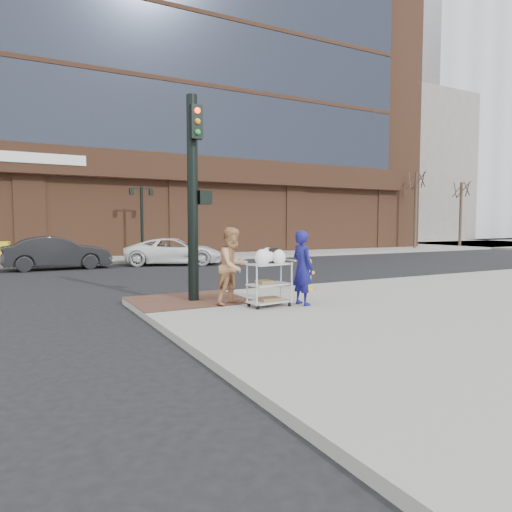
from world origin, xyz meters
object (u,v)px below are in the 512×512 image
minivan_white (175,251)px  sedan_dark (57,253)px  utility_cart (269,280)px  woman_blue (303,268)px  lamp_post (142,214)px  traffic_signal_pole (194,192)px  pedestrian_tan (233,266)px  fire_hydrant (307,274)px

minivan_white → sedan_dark: bearing=109.7°
sedan_dark → minivan_white: 5.41m
utility_cart → minivan_white: bearing=81.5°
woman_blue → utility_cart: bearing=73.4°
minivan_white → lamp_post: bearing=32.6°
utility_cart → traffic_signal_pole: bearing=127.5°
minivan_white → utility_cart: 13.23m
minivan_white → utility_cart: size_ratio=3.60×
woman_blue → pedestrian_tan: pedestrian_tan is taller
pedestrian_tan → fire_hydrant: (2.88, 1.14, -0.44)m
sedan_dark → traffic_signal_pole: bearing=-171.0°
minivan_white → utility_cart: (-1.95, -13.09, 0.09)m
sedan_dark → utility_cart: (3.46, -13.31, 0.01)m
traffic_signal_pole → utility_cart: 2.88m
traffic_signal_pole → woman_blue: (2.03, -1.74, -1.81)m
minivan_white → fire_hydrant: (0.31, -11.31, -0.05)m
minivan_white → fire_hydrant: bearing=-156.4°
traffic_signal_pole → woman_blue: bearing=-40.7°
lamp_post → pedestrian_tan: size_ratio=2.20×
pedestrian_tan → minivan_white: (2.57, 12.45, -0.39)m
lamp_post → utility_cart: 16.97m
traffic_signal_pole → lamp_post: bearing=80.8°
pedestrian_tan → sedan_dark: (-2.84, 12.68, -0.31)m
pedestrian_tan → minivan_white: bearing=56.5°
pedestrian_tan → sedan_dark: size_ratio=0.40×
traffic_signal_pole → fire_hydrant: 4.13m
traffic_signal_pole → sedan_dark: size_ratio=1.10×
woman_blue → lamp_post: bearing=-7.5°
fire_hydrant → utility_cart: bearing=-141.9°
woman_blue → minivan_white: (1.14, 13.24, -0.35)m
lamp_post → pedestrian_tan: (-1.87, -16.18, -1.56)m
fire_hydrant → sedan_dark: bearing=116.4°
sedan_dark → utility_cart: 13.75m
pedestrian_tan → fire_hydrant: bearing=-0.3°
woman_blue → sedan_dark: 14.13m
utility_cart → sedan_dark: bearing=104.5°
lamp_post → sedan_dark: bearing=-143.4°
lamp_post → minivan_white: bearing=-79.5°
woman_blue → pedestrian_tan: bearing=55.1°
woman_blue → utility_cart: 0.86m
pedestrian_tan → woman_blue: bearing=-50.8°
pedestrian_tan → utility_cart: bearing=-67.8°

